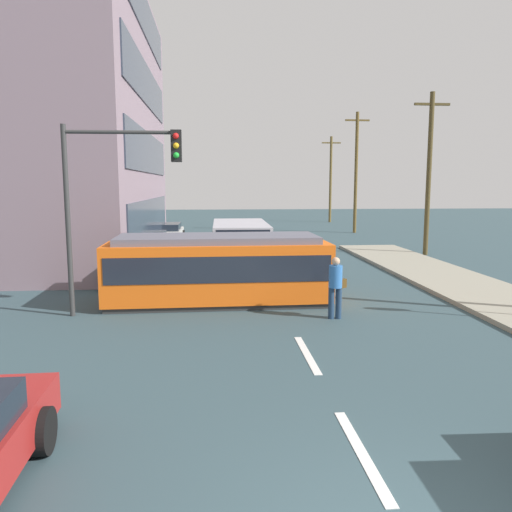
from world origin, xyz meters
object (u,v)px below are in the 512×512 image
(utility_pole_far, at_px, (356,171))
(parked_sedan_mid, at_px, (133,263))
(parked_sedan_furthest, at_px, (167,232))
(utility_pole_distant, at_px, (331,178))
(streetcar_tram, at_px, (218,268))
(pedestrian_crossing, at_px, (336,284))
(parked_sedan_far, at_px, (149,243))
(city_bus, at_px, (240,239))
(utility_pole_mid, at_px, (429,171))
(traffic_light_mast, at_px, (113,183))

(utility_pole_far, bearing_deg, parked_sedan_mid, -127.18)
(parked_sedan_furthest, relative_size, utility_pole_far, 0.51)
(parked_sedan_mid, distance_m, utility_pole_distant, 32.46)
(streetcar_tram, xyz_separation_m, utility_pole_distant, (11.09, 32.89, 3.17))
(pedestrian_crossing, distance_m, parked_sedan_mid, 8.82)
(pedestrian_crossing, relative_size, parked_sedan_far, 0.38)
(streetcar_tram, relative_size, utility_pole_distant, 0.83)
(city_bus, bearing_deg, utility_pole_mid, 7.30)
(streetcar_tram, bearing_deg, traffic_light_mast, -154.43)
(parked_sedan_far, bearing_deg, streetcar_tram, -72.51)
(parked_sedan_far, distance_m, utility_pole_distant, 26.64)
(parked_sedan_far, height_order, traffic_light_mast, traffic_light_mast)
(parked_sedan_mid, height_order, parked_sedan_furthest, same)
(pedestrian_crossing, xyz_separation_m, utility_pole_mid, (7.60, 11.90, 3.29))
(pedestrian_crossing, distance_m, parked_sedan_furthest, 19.88)
(traffic_light_mast, distance_m, utility_pole_far, 26.77)
(streetcar_tram, xyz_separation_m, pedestrian_crossing, (3.11, -2.21, -0.12))
(city_bus, bearing_deg, pedestrian_crossing, -79.45)
(streetcar_tram, height_order, utility_pole_distant, utility_pole_distant)
(parked_sedan_mid, bearing_deg, streetcar_tram, -51.23)
(city_bus, bearing_deg, utility_pole_far, 55.32)
(parked_sedan_far, xyz_separation_m, utility_pole_far, (13.85, 11.08, 3.98))
(parked_sedan_mid, relative_size, parked_sedan_far, 0.94)
(streetcar_tram, height_order, pedestrian_crossing, streetcar_tram)
(streetcar_tram, xyz_separation_m, parked_sedan_furthest, (-3.06, 16.69, -0.44))
(city_bus, relative_size, utility_pole_far, 0.68)
(pedestrian_crossing, relative_size, parked_sedan_furthest, 0.37)
(utility_pole_mid, bearing_deg, parked_sedan_furthest, 153.05)
(traffic_light_mast, distance_m, utility_pole_mid, 17.44)
(parked_sedan_far, relative_size, traffic_light_mast, 0.86)
(utility_pole_distant, bearing_deg, utility_pole_mid, -90.94)
(utility_pole_distant, bearing_deg, pedestrian_crossing, -102.80)
(streetcar_tram, bearing_deg, utility_pole_far, 64.54)
(utility_pole_far, bearing_deg, pedestrian_crossing, -106.89)
(pedestrian_crossing, distance_m, utility_pole_distant, 36.14)
(city_bus, distance_m, parked_sedan_far, 5.14)
(streetcar_tram, height_order, parked_sedan_far, streetcar_tram)
(utility_pole_mid, bearing_deg, utility_pole_far, 91.27)
(parked_sedan_furthest, bearing_deg, traffic_light_mast, -89.13)
(parked_sedan_mid, xyz_separation_m, parked_sedan_furthest, (0.12, 12.73, 0.00))
(parked_sedan_mid, height_order, parked_sedan_far, same)
(parked_sedan_mid, distance_m, utility_pole_mid, 15.46)
(parked_sedan_far, relative_size, utility_pole_distant, 0.54)
(parked_sedan_mid, relative_size, traffic_light_mast, 0.80)
(parked_sedan_furthest, distance_m, utility_pole_distant, 21.81)
(city_bus, relative_size, utility_pole_distant, 0.74)
(city_bus, relative_size, pedestrian_crossing, 3.60)
(utility_pole_mid, height_order, utility_pole_distant, utility_pole_mid)
(parked_sedan_furthest, height_order, utility_pole_mid, utility_pole_mid)
(parked_sedan_far, height_order, utility_pole_mid, utility_pole_mid)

